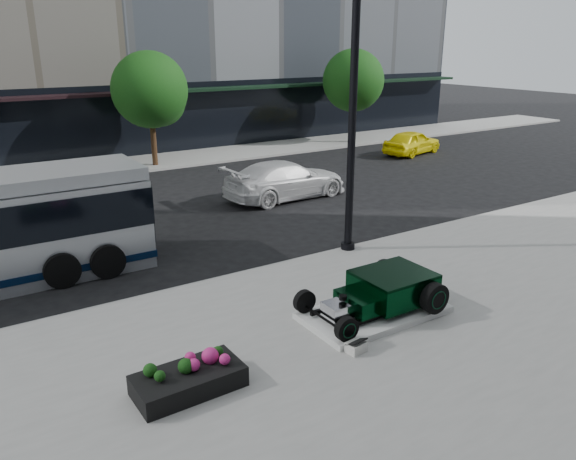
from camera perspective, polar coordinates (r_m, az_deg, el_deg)
ground at (r=18.36m, az=-2.24°, el=-1.19°), size 120.00×120.00×0.00m
sidewalk_near at (r=11.56m, az=26.48°, el=-15.81°), size 70.00×17.00×0.12m
sidewalk_far at (r=30.82m, az=-15.70°, el=6.41°), size 70.00×4.00×0.12m
street_trees at (r=29.77m, az=-13.62°, el=13.41°), size 29.80×3.80×5.70m
display_plinth at (r=13.44m, az=8.74°, el=-8.26°), size 3.40×1.80×0.15m
hot_rod at (r=13.43m, az=9.92°, el=-5.97°), size 3.22×2.00×0.81m
info_plaque at (r=11.91m, az=6.93°, el=-11.65°), size 0.43×0.35×0.31m
lamppost at (r=16.59m, az=6.50°, el=9.75°), size 0.43×0.43×7.73m
flower_planter at (r=10.78m, az=-10.06°, el=-14.68°), size 2.00×1.03×0.64m
white_sedan at (r=23.29m, az=-0.22°, el=5.12°), size 5.47×2.46×1.56m
yellow_taxi at (r=33.48m, az=12.48°, el=8.71°), size 4.36×2.54×1.39m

